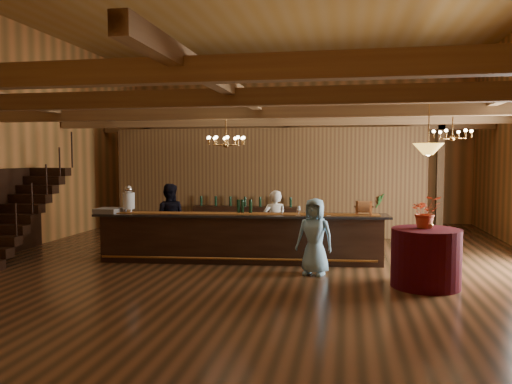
% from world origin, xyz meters
% --- Properties ---
extents(floor, '(14.00, 14.00, 0.00)m').
position_xyz_m(floor, '(0.00, 0.00, 0.00)').
color(floor, brown).
rests_on(floor, ground).
extents(ceiling, '(14.00, 14.00, 0.00)m').
position_xyz_m(ceiling, '(0.00, 0.00, 5.50)').
color(ceiling, olive).
rests_on(ceiling, wall_back).
extents(wall_back, '(12.00, 0.10, 5.50)m').
position_xyz_m(wall_back, '(0.00, 7.00, 2.75)').
color(wall_back, '#BF783B').
rests_on(wall_back, floor).
extents(wall_front, '(12.00, 0.10, 5.50)m').
position_xyz_m(wall_front, '(0.00, -7.00, 2.75)').
color(wall_front, '#BF783B').
rests_on(wall_front, floor).
extents(wall_left, '(0.10, 14.00, 5.50)m').
position_xyz_m(wall_left, '(-6.00, 0.00, 2.75)').
color(wall_left, '#BF783B').
rests_on(wall_left, floor).
extents(beam_grid, '(11.90, 13.90, 0.39)m').
position_xyz_m(beam_grid, '(0.00, 0.51, 3.24)').
color(beam_grid, olive).
rests_on(beam_grid, wall_left).
extents(support_posts, '(9.20, 10.20, 3.20)m').
position_xyz_m(support_posts, '(0.00, -0.50, 1.60)').
color(support_posts, olive).
rests_on(support_posts, floor).
extents(partition_wall, '(9.00, 0.18, 3.10)m').
position_xyz_m(partition_wall, '(-0.50, 3.50, 1.55)').
color(partition_wall, brown).
rests_on(partition_wall, floor).
extents(staircase, '(1.00, 2.80, 2.00)m').
position_xyz_m(staircase, '(-5.45, -0.74, 1.00)').
color(staircase, black).
rests_on(staircase, floor).
extents(backroom_boxes, '(4.10, 0.60, 1.10)m').
position_xyz_m(backroom_boxes, '(-0.29, 5.50, 0.53)').
color(backroom_boxes, black).
rests_on(backroom_boxes, floor).
extents(tasting_bar, '(6.33, 1.38, 1.06)m').
position_xyz_m(tasting_bar, '(-0.42, -0.33, 0.53)').
color(tasting_bar, black).
rests_on(tasting_bar, floor).
extents(beverage_dispenser, '(0.26, 0.26, 0.60)m').
position_xyz_m(beverage_dispenser, '(-2.89, -0.51, 1.33)').
color(beverage_dispenser, silver).
rests_on(beverage_dispenser, tasting_bar).
extents(glass_rack_tray, '(0.50, 0.50, 0.10)m').
position_xyz_m(glass_rack_tray, '(-3.31, -0.65, 1.10)').
color(glass_rack_tray, gray).
rests_on(glass_rack_tray, tasting_bar).
extents(raffle_drum, '(0.34, 0.24, 0.30)m').
position_xyz_m(raffle_drum, '(2.18, -0.14, 1.22)').
color(raffle_drum, '#9D5C2C').
rests_on(raffle_drum, tasting_bar).
extents(bar_bottle_0, '(0.07, 0.07, 0.30)m').
position_xyz_m(bar_bottle_0, '(-0.49, -0.22, 1.20)').
color(bar_bottle_0, black).
rests_on(bar_bottle_0, tasting_bar).
extents(bar_bottle_1, '(0.07, 0.07, 0.30)m').
position_xyz_m(bar_bottle_1, '(-0.40, -0.21, 1.20)').
color(bar_bottle_1, black).
rests_on(bar_bottle_1, tasting_bar).
extents(bar_bottle_2, '(0.07, 0.07, 0.30)m').
position_xyz_m(bar_bottle_2, '(-0.23, -0.19, 1.20)').
color(bar_bottle_2, black).
rests_on(bar_bottle_2, tasting_bar).
extents(backbar_shelf, '(3.05, 0.61, 0.85)m').
position_xyz_m(backbar_shelf, '(-1.05, 3.25, 0.43)').
color(backbar_shelf, black).
rests_on(backbar_shelf, floor).
extents(round_table, '(1.18, 1.18, 1.02)m').
position_xyz_m(round_table, '(3.19, -1.79, 0.51)').
color(round_table, '#390503').
rests_on(round_table, floor).
extents(chandelier_left, '(0.80, 0.80, 0.74)m').
position_xyz_m(chandelier_left, '(-0.71, -0.44, 2.62)').
color(chandelier_left, '#A57235').
rests_on(chandelier_left, beam_grid).
extents(chandelier_right, '(0.80, 0.80, 0.60)m').
position_xyz_m(chandelier_right, '(4.01, 0.43, 2.76)').
color(chandelier_right, '#A57235').
rests_on(chandelier_right, beam_grid).
extents(pendant_lamp, '(0.52, 0.52, 0.90)m').
position_xyz_m(pendant_lamp, '(3.19, -1.79, 2.40)').
color(pendant_lamp, '#A57235').
rests_on(pendant_lamp, beam_grid).
extents(bartender, '(0.65, 0.53, 1.52)m').
position_xyz_m(bartender, '(0.22, 0.36, 0.76)').
color(bartender, white).
rests_on(bartender, floor).
extents(staff_second, '(0.89, 0.74, 1.64)m').
position_xyz_m(staff_second, '(-2.35, 0.51, 0.82)').
color(staff_second, black).
rests_on(staff_second, floor).
extents(guest, '(0.82, 0.63, 1.48)m').
position_xyz_m(guest, '(1.22, -1.20, 0.74)').
color(guest, '#82BCDF').
rests_on(guest, floor).
extents(floor_plant, '(0.81, 0.72, 1.26)m').
position_xyz_m(floor_plant, '(2.71, 3.61, 0.63)').
color(floor_plant, '#21511D').
rests_on(floor_plant, floor).
extents(table_flowers, '(0.57, 0.52, 0.57)m').
position_xyz_m(table_flowers, '(3.18, -1.71, 1.31)').
color(table_flowers, '#C64A28').
rests_on(table_flowers, round_table).
extents(table_vase, '(0.17, 0.17, 0.27)m').
position_xyz_m(table_vase, '(3.22, -1.77, 1.16)').
color(table_vase, '#A57235').
rests_on(table_vase, round_table).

